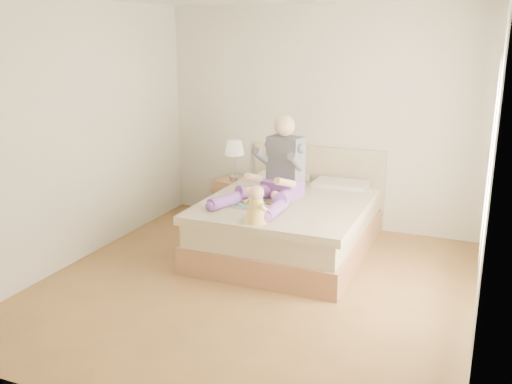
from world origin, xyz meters
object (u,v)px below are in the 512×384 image
at_px(adult, 276,175).
at_px(baby, 257,207).
at_px(nightstand, 235,200).
at_px(bed, 291,222).
at_px(tray, 258,204).

height_order(adult, baby, adult).
bearing_deg(nightstand, bed, -18.67).
xyz_separation_m(nightstand, adult, (0.87, -0.82, 0.61)).
bearing_deg(bed, nightstand, 146.53).
relative_size(nightstand, tray, 1.10).
bearing_deg(baby, nightstand, 144.81).
relative_size(tray, baby, 1.36).
distance_m(bed, nightstand, 1.20).
height_order(bed, baby, bed).
distance_m(tray, baby, 0.53).
relative_size(nightstand, adult, 0.47).
bearing_deg(tray, baby, -59.67).
relative_size(bed, adult, 1.85).
relative_size(bed, tray, 4.36).
bearing_deg(baby, bed, 112.38).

